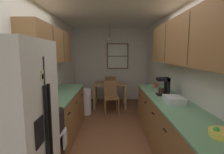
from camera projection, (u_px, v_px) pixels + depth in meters
name	position (u px, v px, depth m)	size (l,w,h in m)	color
ground_plane	(111.00, 129.00, 3.89)	(12.00, 12.00, 0.00)	brown
wall_left	(47.00, 72.00, 3.71)	(0.10, 9.00, 2.55)	silver
wall_right	(174.00, 72.00, 3.73)	(0.10, 9.00, 2.55)	silver
wall_back	(111.00, 64.00, 6.34)	(4.40, 0.10, 2.55)	silver
ceiling_slab	(111.00, 8.00, 3.54)	(4.40, 9.00, 0.08)	white
refrigerator	(5.00, 144.00, 1.53)	(0.77, 0.73, 1.80)	white
stove_range	(35.00, 147.00, 2.27)	(0.66, 0.61, 1.10)	black
microwave_over_range	(19.00, 56.00, 2.11)	(0.39, 0.57, 0.35)	silver
counter_left	(62.00, 114.00, 3.55)	(0.64, 1.96, 0.90)	olive
upper_cabinets_left	(51.00, 46.00, 3.31)	(0.33, 2.04, 0.66)	olive
counter_right	(171.00, 127.00, 2.92)	(0.64, 3.20, 0.90)	olive
upper_cabinets_right	(185.00, 41.00, 2.68)	(0.33, 2.88, 0.73)	olive
dining_table	(110.00, 87.00, 5.49)	(0.98, 0.74, 0.76)	#A87F51
dining_chair_near	(111.00, 95.00, 4.94)	(0.45, 0.45, 0.90)	olive
dining_chair_far	(111.00, 87.00, 6.08)	(0.42, 0.42, 0.90)	olive
pendant_light	(110.00, 39.00, 5.29)	(0.24, 0.24, 0.50)	black
back_window	(118.00, 56.00, 6.23)	(0.76, 0.05, 0.90)	brown
trash_bin	(86.00, 102.00, 4.84)	(0.31, 0.31, 0.70)	white
storage_canister	(46.00, 98.00, 2.70)	(0.13, 0.13, 0.20)	red
dish_towel	(65.00, 139.00, 2.42)	(0.02, 0.16, 0.24)	white
coffee_maker	(164.00, 86.00, 3.27)	(0.22, 0.18, 0.33)	black
mug_by_coffeemaker	(155.00, 85.00, 4.05)	(0.12, 0.08, 0.09)	#BF3F33
fruit_bowl	(222.00, 133.00, 1.65)	(0.23, 0.23, 0.09)	#E5D14C
dish_rack	(174.00, 100.00, 2.79)	(0.28, 0.34, 0.10)	silver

